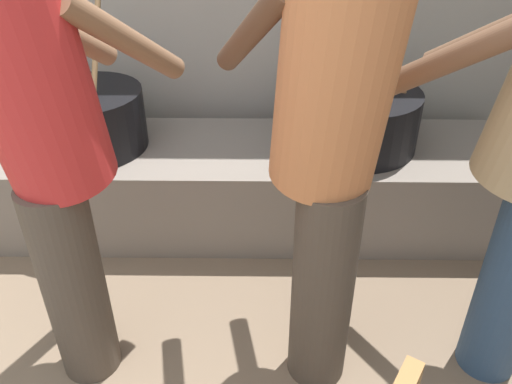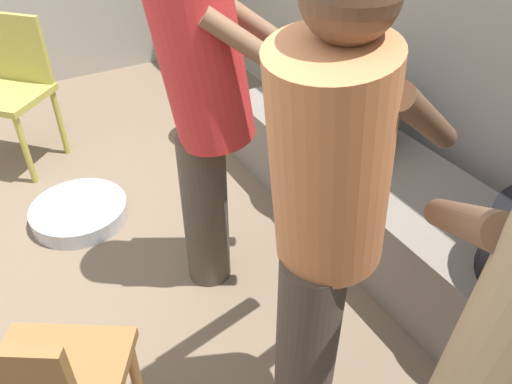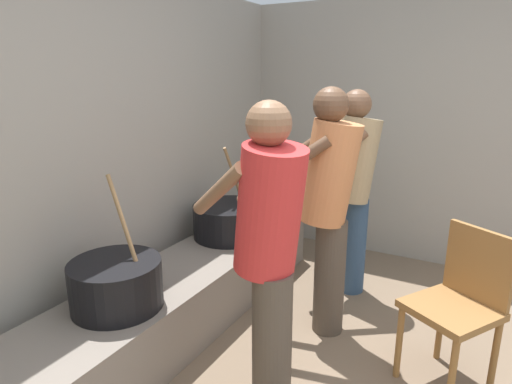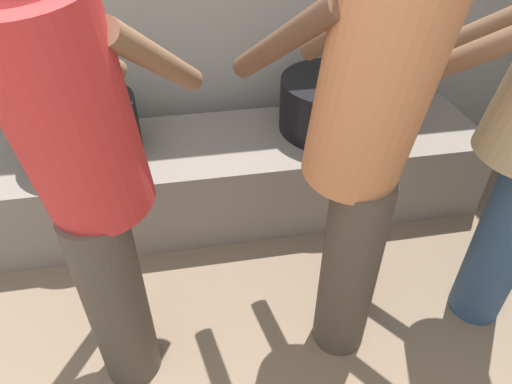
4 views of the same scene
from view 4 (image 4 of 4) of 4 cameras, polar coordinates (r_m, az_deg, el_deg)
name	(u,v)px [view 4 (image 4 of 4)]	position (r m, az deg, el deg)	size (l,w,h in m)	color
hearth_ledge	(219,176)	(2.36, -4.67, 2.07)	(2.67, 0.60, 0.42)	slate
cooking_pot_main	(83,129)	(2.21, -20.88, 7.46)	(0.50, 0.50, 0.72)	black
cooking_pot_secondary	(335,104)	(2.32, 9.95, 10.84)	(0.55, 0.55, 0.71)	black
cook_in_orange_shirt	(364,138)	(1.35, 13.47, 6.59)	(0.55, 0.73, 1.59)	#4C4238
cook_in_red_shirt	(86,170)	(1.30, -20.56, 2.57)	(0.58, 0.72, 1.56)	#4C4238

